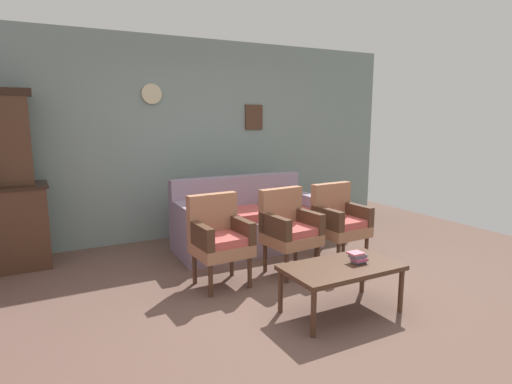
{
  "coord_description": "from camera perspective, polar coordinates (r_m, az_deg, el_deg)",
  "views": [
    {
      "loc": [
        -2.09,
        -3.04,
        1.67
      ],
      "look_at": [
        0.09,
        1.01,
        0.85
      ],
      "focal_mm": 30.01,
      "sensor_mm": 36.0,
      "label": 1
    }
  ],
  "objects": [
    {
      "name": "armchair_row_middle",
      "position": [
        4.59,
        4.41,
        -4.68
      ],
      "size": [
        0.56,
        0.53,
        0.9
      ],
      "color": "#9E6B4C",
      "rests_on": "ground"
    },
    {
      "name": "wall_back_with_decor",
      "position": [
        6.05,
        -8.08,
        7.01
      ],
      "size": [
        6.4,
        0.09,
        2.7
      ],
      "color": "gray",
      "rests_on": "ground"
    },
    {
      "name": "ground_plane",
      "position": [
        4.05,
        5.87,
        -14.31
      ],
      "size": [
        7.68,
        7.68,
        0.0
      ],
      "primitive_type": "plane",
      "color": "brown"
    },
    {
      "name": "book_stack_on_table",
      "position": [
        3.82,
        13.42,
        -8.45
      ],
      "size": [
        0.14,
        0.13,
        0.09
      ],
      "color": "slate",
      "rests_on": "coffee_table"
    },
    {
      "name": "floral_couch",
      "position": [
        5.43,
        -1.33,
        -4.2
      ],
      "size": [
        1.81,
        0.84,
        0.9
      ],
      "color": "gray",
      "rests_on": "ground"
    },
    {
      "name": "armchair_near_couch_end",
      "position": [
        5.0,
        11.02,
        -3.61
      ],
      "size": [
        0.54,
        0.51,
        0.9
      ],
      "color": "#9E6B4C",
      "rests_on": "ground"
    },
    {
      "name": "armchair_near_cabinet",
      "position": [
        4.26,
        -4.94,
        -5.87
      ],
      "size": [
        0.54,
        0.51,
        0.9
      ],
      "color": "#9E6B4C",
      "rests_on": "ground"
    },
    {
      "name": "coffee_table",
      "position": [
        3.77,
        11.33,
        -10.2
      ],
      "size": [
        1.0,
        0.56,
        0.42
      ],
      "color": "#472D1E",
      "rests_on": "ground"
    }
  ]
}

